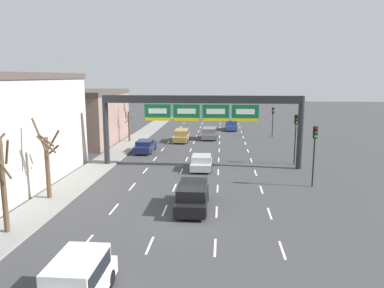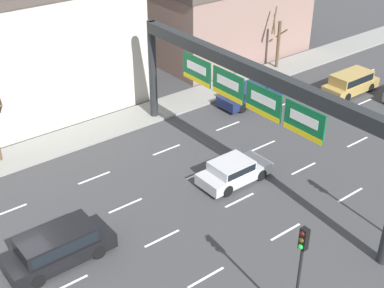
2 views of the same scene
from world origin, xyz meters
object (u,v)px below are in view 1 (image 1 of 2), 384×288
(sign_gantry, at_px, (201,110))
(suv_black, at_px, (192,195))
(tree_bare_third, at_px, (129,124))
(suv_grey, at_px, (209,133))
(tree_bare_closest, at_px, (47,160))
(suv_gold, at_px, (182,135))
(traffic_light_mid_block, at_px, (273,116))
(suv_white, at_px, (78,278))
(tree_bare_second, at_px, (2,179))
(traffic_light_near_gantry, at_px, (315,144))
(suv_blue, at_px, (231,124))
(traffic_light_far_end, at_px, (296,129))
(car_silver, at_px, (202,162))
(car_navy, at_px, (145,146))

(sign_gantry, bearing_deg, suv_black, -89.56)
(suv_black, xyz_separation_m, tree_bare_third, (-10.20, 24.27, 1.47))
(suv_grey, bearing_deg, tree_bare_closest, -110.91)
(suv_gold, relative_size, suv_black, 0.95)
(traffic_light_mid_block, bearing_deg, suv_white, -107.08)
(suv_white, xyz_separation_m, tree_bare_closest, (-6.50, 11.44, 1.82))
(suv_gold, relative_size, tree_bare_second, 0.87)
(suv_grey, height_order, traffic_light_mid_block, traffic_light_mid_block)
(traffic_light_mid_block, bearing_deg, traffic_light_near_gantry, -90.23)
(sign_gantry, bearing_deg, suv_blue, 82.24)
(traffic_light_mid_block, distance_m, traffic_light_far_end, 16.95)
(car_silver, bearing_deg, car_navy, 131.82)
(traffic_light_mid_block, height_order, traffic_light_far_end, traffic_light_far_end)
(suv_grey, bearing_deg, suv_black, -90.30)
(suv_gold, bearing_deg, tree_bare_closest, -105.21)
(sign_gantry, bearing_deg, traffic_light_far_end, 10.90)
(suv_gold, distance_m, suv_black, 25.36)
(suv_gold, xyz_separation_m, tree_bare_second, (-6.26, -29.93, 2.20))
(car_silver, xyz_separation_m, tree_bare_third, (-10.22, 13.87, 1.67))
(tree_bare_second, bearing_deg, suv_blue, 72.50)
(car_silver, distance_m, tree_bare_closest, 13.89)
(suv_blue, relative_size, tree_bare_third, 0.94)
(tree_bare_closest, bearing_deg, suv_grey, 69.09)
(tree_bare_closest, bearing_deg, suv_white, -60.39)
(suv_black, xyz_separation_m, suv_blue, (3.32, 36.42, 0.03))
(tree_bare_third, bearing_deg, traffic_light_mid_block, 16.83)
(tree_bare_third, bearing_deg, car_navy, -61.32)
(traffic_light_mid_block, xyz_separation_m, tree_bare_closest, (-18.95, -29.09, -0.18))
(suv_grey, distance_m, tree_bare_third, 10.94)
(traffic_light_near_gantry, distance_m, traffic_light_far_end, 7.49)
(suv_blue, bearing_deg, tree_bare_second, -107.50)
(car_navy, xyz_separation_m, tree_bare_third, (-3.45, 6.30, 1.66))
(suv_blue, xyz_separation_m, tree_bare_closest, (-13.30, -35.44, 1.85))
(car_navy, distance_m, tree_bare_third, 7.37)
(suv_gold, height_order, tree_bare_third, tree_bare_third)
(tree_bare_second, bearing_deg, suv_grey, 73.08)
(car_navy, distance_m, traffic_light_near_gantry, 20.08)
(suv_blue, bearing_deg, tree_bare_third, -138.06)
(suv_grey, distance_m, tree_bare_closest, 28.43)
(traffic_light_near_gantry, bearing_deg, sign_gantry, 147.28)
(sign_gantry, xyz_separation_m, traffic_light_near_gantry, (8.96, -5.76, -2.00))
(traffic_light_mid_block, distance_m, tree_bare_second, 39.54)
(suv_gold, xyz_separation_m, traffic_light_far_end, (12.29, -12.00, 2.55))
(suv_gold, xyz_separation_m, car_navy, (-3.35, -7.15, -0.16))
(suv_grey, bearing_deg, traffic_light_near_gantry, -68.20)
(suv_grey, distance_m, traffic_light_far_end, 17.00)
(sign_gantry, distance_m, suv_black, 12.23)
(suv_gold, xyz_separation_m, traffic_light_mid_block, (12.38, 4.94, 2.09))
(sign_gantry, relative_size, suv_blue, 4.07)
(suv_white, distance_m, traffic_light_mid_block, 42.44)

